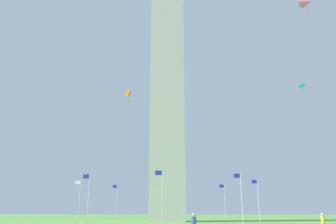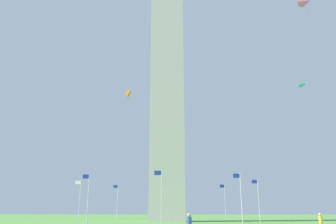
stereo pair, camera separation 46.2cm
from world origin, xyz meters
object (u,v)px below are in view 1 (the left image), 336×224
flagpole_e (162,194)px  person_yellow_shirt (323,223)px  flagpole_w (171,201)px  flagpole_nw (117,200)px  flagpole_n (79,198)px  kite_cyan_diamond (302,86)px  obelisk_monument (168,69)px  flagpole_ne (88,196)px  flagpole_s (258,198)px  kite_pink_delta (307,1)px  flagpole_se (241,195)px  flagpole_sw (225,200)px  kite_orange_box (128,93)px

flagpole_e → person_yellow_shirt: 23.32m
flagpole_w → flagpole_nw: (11.77, 4.87, 0.00)m
flagpole_n → kite_cyan_diamond: kite_cyan_diamond is taller
flagpole_n → flagpole_e: (-16.64, 16.64, 0.00)m
obelisk_monument → flagpole_ne: obelisk_monument is taller
flagpole_e → flagpole_n: bearing=-45.0°
flagpole_n → flagpole_s: (-33.28, 0.00, 0.00)m
flagpole_w → kite_pink_delta: 53.57m
obelisk_monument → flagpole_se: bearing=134.8°
flagpole_n → flagpole_ne: bearing=112.5°
flagpole_ne → flagpole_sw: (-23.54, -23.54, 0.00)m
kite_cyan_diamond → kite_orange_box: bearing=-9.8°
flagpole_se → flagpole_sw: (-0.00, -23.54, 0.00)m
flagpole_n → kite_cyan_diamond: size_ratio=5.23×
flagpole_nw → kite_pink_delta: 55.09m
flagpole_n → flagpole_nw: size_ratio=1.00×
obelisk_monument → kite_pink_delta: (-18.60, 28.12, -3.05)m
flagpole_ne → kite_pink_delta: size_ratio=2.46×
flagpole_s → flagpole_nw: (28.41, -11.77, 0.00)m
flagpole_nw → flagpole_n: bearing=67.5°
flagpole_s → flagpole_nw: 30.75m
flagpole_ne → flagpole_sw: 33.28m
flagpole_sw → kite_pink_delta: kite_pink_delta is taller
flagpole_e → flagpole_nw: size_ratio=1.00×
obelisk_monument → person_yellow_shirt: (-15.35, 33.82, -29.12)m
flagpole_s → flagpole_e: bearing=45.0°
kite_cyan_diamond → flagpole_sw: bearing=-71.0°
obelisk_monument → kite_orange_box: 15.44m
flagpole_se → flagpole_sw: bearing=-90.0°
kite_pink_delta → kite_orange_box: bearing=-34.6°
flagpole_e → flagpole_s: same height
flagpole_n → flagpole_w: bearing=-135.0°
flagpole_se → kite_orange_box: (17.90, -0.76, 16.93)m
person_yellow_shirt → flagpole_e: bearing=19.3°
flagpole_se → kite_orange_box: size_ratio=3.54×
flagpole_s → kite_orange_box: size_ratio=3.54×
obelisk_monument → flagpole_e: (0.06, 16.64, -25.81)m
flagpole_ne → kite_cyan_diamond: (-33.01, 3.98, 16.04)m
kite_orange_box → kite_cyan_diamond: kite_orange_box is taller
flagpole_ne → kite_orange_box: 17.86m
flagpole_ne → flagpole_w: size_ratio=1.00×
person_yellow_shirt → kite_pink_delta: size_ratio=0.56×
flagpole_n → person_yellow_shirt: size_ratio=4.39×
flagpole_se → flagpole_w: same height
flagpole_nw → kite_pink_delta: kite_pink_delta is taller
flagpole_se → kite_pink_delta: bearing=112.9°
flagpole_sw → flagpole_s: bearing=112.5°
flagpole_s → flagpole_sw: size_ratio=1.00×
flagpole_ne → kite_orange_box: size_ratio=3.54×
flagpole_s → flagpole_n: bearing=-0.0°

